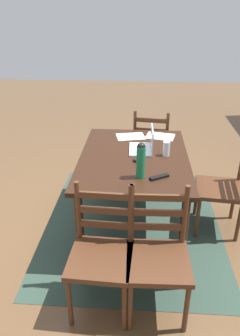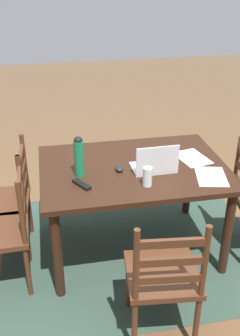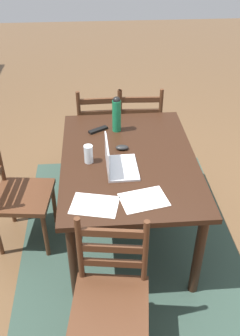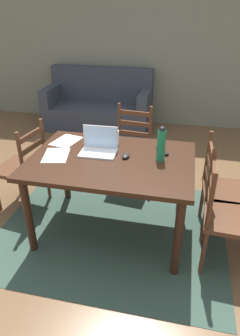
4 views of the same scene
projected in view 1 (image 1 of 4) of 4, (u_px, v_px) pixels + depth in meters
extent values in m
plane|color=brown|center=(133.00, 223.00, 3.39)|extent=(14.00, 14.00, 0.00)
cube|color=#2D4238|center=(133.00, 223.00, 3.39)|extent=(2.16, 1.77, 0.01)
cube|color=black|center=(134.00, 158.00, 3.05)|extent=(1.42, 1.01, 0.04)
cylinder|color=black|center=(99.00, 164.00, 3.81)|extent=(0.07, 0.07, 0.74)
cylinder|color=black|center=(80.00, 231.00, 2.69)|extent=(0.07, 0.07, 0.74)
cylinder|color=black|center=(171.00, 166.00, 3.76)|extent=(0.07, 0.07, 0.74)
cylinder|color=black|center=(183.00, 235.00, 2.64)|extent=(0.07, 0.07, 0.74)
cube|color=#4C2B19|center=(158.00, 262.00, 2.25)|extent=(0.45, 0.45, 0.04)
cylinder|color=#4C2B19|center=(186.00, 309.00, 2.18)|extent=(0.04, 0.04, 0.43)
cylinder|color=#4C2B19|center=(130.00, 307.00, 2.19)|extent=(0.04, 0.04, 0.43)
cylinder|color=#4C2B19|center=(179.00, 268.00, 2.52)|extent=(0.04, 0.04, 0.43)
cylinder|color=#4C2B19|center=(131.00, 267.00, 2.53)|extent=(0.04, 0.04, 0.43)
cylinder|color=#4C2B19|center=(185.00, 216.00, 2.31)|extent=(0.04, 0.04, 0.50)
cylinder|color=#4C2B19|center=(132.00, 215.00, 2.32)|extent=(0.04, 0.04, 0.50)
cube|color=#4C2B19|center=(157.00, 227.00, 2.36)|extent=(0.03, 0.36, 0.05)
cube|color=#4C2B19|center=(158.00, 213.00, 2.30)|extent=(0.03, 0.36, 0.05)
cube|color=#4C2B19|center=(159.00, 198.00, 2.25)|extent=(0.03, 0.36, 0.05)
cube|color=#4C2B19|center=(152.00, 146.00, 4.10)|extent=(0.50, 0.50, 0.04)
cylinder|color=#4C2B19|center=(139.00, 155.00, 4.41)|extent=(0.04, 0.04, 0.43)
cylinder|color=#4C2B19|center=(167.00, 157.00, 4.34)|extent=(0.04, 0.04, 0.43)
cylinder|color=#4C2B19|center=(134.00, 167.00, 4.07)|extent=(0.04, 0.04, 0.43)
cylinder|color=#4C2B19|center=(164.00, 170.00, 4.01)|extent=(0.04, 0.04, 0.43)
cylinder|color=#4C2B19|center=(135.00, 131.00, 3.85)|extent=(0.04, 0.04, 0.50)
cylinder|color=#4C2B19|center=(167.00, 134.00, 3.78)|extent=(0.04, 0.04, 0.50)
cube|color=#4C2B19|center=(150.00, 140.00, 3.86)|extent=(0.07, 0.36, 0.05)
cube|color=#4C2B19|center=(151.00, 130.00, 3.80)|extent=(0.07, 0.36, 0.05)
cube|color=#4C2B19|center=(151.00, 120.00, 3.74)|extent=(0.07, 0.36, 0.05)
cube|color=#4C2B19|center=(100.00, 259.00, 2.27)|extent=(0.46, 0.46, 0.04)
cylinder|color=#4C2B19|center=(124.00, 307.00, 2.19)|extent=(0.04, 0.04, 0.43)
cylinder|color=#4C2B19|center=(70.00, 302.00, 2.23)|extent=(0.04, 0.04, 0.43)
cylinder|color=#4C2B19|center=(129.00, 267.00, 2.53)|extent=(0.04, 0.04, 0.43)
cylinder|color=#4C2B19|center=(82.00, 263.00, 2.57)|extent=(0.04, 0.04, 0.43)
cylinder|color=#4C2B19|center=(130.00, 215.00, 2.32)|extent=(0.04, 0.04, 0.50)
cylinder|color=#4C2B19|center=(78.00, 212.00, 2.36)|extent=(0.04, 0.04, 0.50)
cube|color=#4C2B19|center=(104.00, 225.00, 2.38)|extent=(0.04, 0.36, 0.05)
cube|color=#4C2B19|center=(104.00, 211.00, 2.33)|extent=(0.04, 0.36, 0.05)
cube|color=#4C2B19|center=(104.00, 196.00, 2.27)|extent=(0.04, 0.36, 0.05)
cube|color=#4C2B19|center=(219.00, 189.00, 3.14)|extent=(0.49, 0.49, 0.04)
cylinder|color=#4C2B19|center=(198.00, 218.00, 3.11)|extent=(0.04, 0.04, 0.43)
cylinder|color=#4C2B19|center=(196.00, 197.00, 3.44)|extent=(0.04, 0.04, 0.43)
cylinder|color=#4C2B19|center=(239.00, 222.00, 3.05)|extent=(0.04, 0.04, 0.43)
cylinder|color=#4C2B19|center=(233.00, 201.00, 3.38)|extent=(0.04, 0.04, 0.43)
cube|color=silver|center=(141.00, 149.00, 3.15)|extent=(0.33, 0.23, 0.02)
cube|color=silver|center=(152.00, 139.00, 3.10)|extent=(0.32, 0.02, 0.21)
cube|color=#A5CCEA|center=(152.00, 139.00, 3.10)|extent=(0.30, 0.01, 0.19)
cylinder|color=#197247|center=(141.00, 162.00, 2.60)|extent=(0.07, 0.07, 0.27)
sphere|color=black|center=(141.00, 147.00, 2.54)|extent=(0.07, 0.07, 0.07)
cylinder|color=silver|center=(166.00, 149.00, 3.02)|extent=(0.07, 0.07, 0.14)
ellipsoid|color=black|center=(138.00, 160.00, 2.92)|extent=(0.07, 0.10, 0.03)
cube|color=black|center=(159.00, 177.00, 2.65)|extent=(0.13, 0.17, 0.02)
cube|color=white|center=(131.00, 136.00, 3.48)|extent=(0.27, 0.33, 0.00)
cube|color=white|center=(160.00, 136.00, 3.48)|extent=(0.27, 0.34, 0.00)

